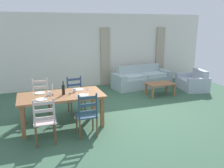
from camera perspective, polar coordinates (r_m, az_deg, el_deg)
The scene contains 27 objects.
ground_plane at distance 6.11m, azimuth 2.90°, elevation -7.71°, with size 9.60×9.60×0.02m, color #385D44.
wall_far at distance 8.85m, azimuth -5.36°, elevation 8.21°, with size 9.60×0.16×2.70m, color silver.
curtain_panel_left at distance 8.90m, azimuth -1.66°, elevation 6.68°, with size 0.35×0.08×2.20m, color tan.
curtain_panel_right at distance 9.91m, azimuth 11.73°, elevation 7.17°, with size 0.35×0.08×2.20m, color tan.
dining_table at distance 5.41m, azimuth -12.35°, elevation -3.41°, with size 1.90×0.96×0.75m.
dining_chair_near_left at distance 4.72m, azimuth -16.24°, elevation -8.74°, with size 0.43×0.41×0.96m.
dining_chair_near_right at distance 4.87m, azimuth -6.20°, elevation -7.52°, with size 0.42×0.40×0.96m.
dining_chair_far_left at distance 6.18m, azimuth -17.04°, elevation -3.30°, with size 0.42×0.40×0.96m.
dining_chair_far_right at distance 6.23m, azimuth -8.92°, elevation -2.68°, with size 0.45×0.43×0.96m.
dinner_plate_near_left at distance 5.11m, azimuth -17.03°, elevation -3.65°, with size 0.24×0.24×0.02m, color white.
fork_near_left at distance 5.11m, azimuth -18.70°, elevation -3.86°, with size 0.02×0.17×0.01m, color silver.
dinner_plate_near_right at distance 5.22m, azimuth -7.14°, elevation -2.74°, with size 0.24×0.24×0.02m, color white.
fork_near_right at distance 5.20m, azimuth -8.75°, elevation -2.96°, with size 0.02×0.17×0.01m, color silver.
dinner_plate_far_left at distance 5.59m, azimuth -17.33°, elevation -2.15°, with size 0.24×0.24×0.02m, color white.
fork_far_left at distance 5.59m, azimuth -18.86°, elevation -2.34°, with size 0.02×0.17×0.01m, color silver.
dinner_plate_far_right at distance 5.69m, azimuth -8.27°, elevation -1.35°, with size 0.24×0.24×0.02m, color white.
fork_far_right at distance 5.67m, azimuth -9.75°, elevation -1.54°, with size 0.02×0.17×0.01m, color silver.
wine_bottle at distance 5.34m, azimuth -11.88°, elevation -1.35°, with size 0.07×0.07×0.32m.
wine_glass_near_left at distance 5.18m, azimuth -15.62°, elevation -2.13°, with size 0.06×0.06×0.16m.
wine_glass_near_right at distance 5.31m, azimuth -6.10°, elevation -1.28°, with size 0.06×0.06×0.16m.
coffee_cup_primary at distance 5.50m, azimuth -9.17°, elevation -1.55°, with size 0.07×0.07×0.09m, color silver.
coffee_cup_secondary at distance 5.37m, azimuth -15.20°, elevation -2.27°, with size 0.07×0.07×0.09m, color silver.
candle_tall at distance 5.37m, azimuth -14.38°, elevation -1.86°, with size 0.05×0.05×0.27m.
candle_short at distance 5.37m, azimuth -10.25°, elevation -2.08°, with size 0.05×0.05×0.14m.
couch at distance 8.84m, azimuth 7.23°, elevation 1.19°, with size 2.36×1.08×0.80m.
coffee_table at distance 7.83m, azimuth 11.78°, elevation -0.23°, with size 0.90×0.56×0.42m.
armchair_upholstered at distance 8.93m, azimuth 19.44°, elevation 0.33°, with size 1.02×1.30×0.72m.
Camera 1 is at (-2.22, -5.22, 2.28)m, focal length 37.14 mm.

